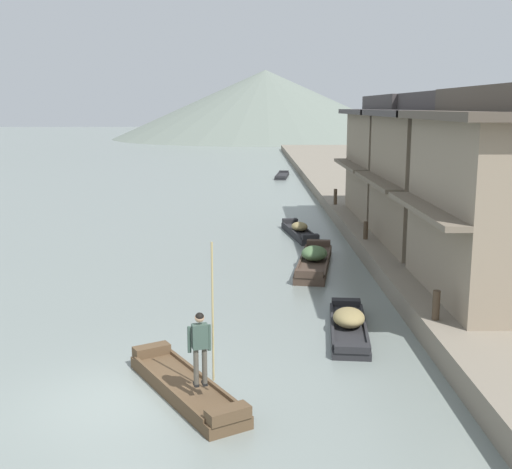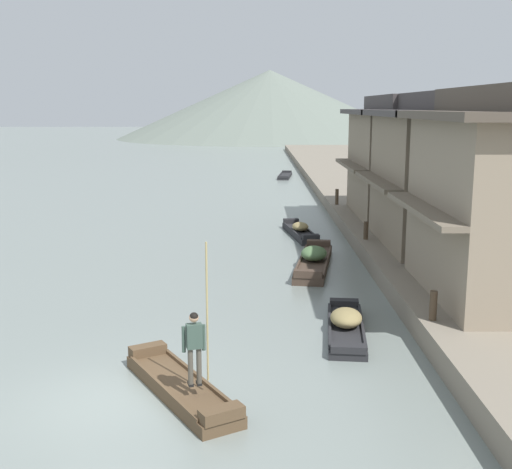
# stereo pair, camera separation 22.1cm
# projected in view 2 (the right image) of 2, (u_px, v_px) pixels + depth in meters

# --- Properties ---
(ground_plane) EXTENTS (400.00, 400.00, 0.00)m
(ground_plane) POSITION_uv_depth(u_px,v_px,m) (109.00, 402.00, 14.04)
(ground_plane) COLOR gray
(riverbank_right) EXTENTS (18.00, 110.00, 0.69)m
(riverbank_right) POSITION_uv_depth(u_px,v_px,m) (456.00, 197.00, 43.40)
(riverbank_right) COLOR slate
(riverbank_right) RESTS_ON ground
(boat_foreground_poled) EXTENTS (2.99, 4.15, 0.51)m
(boat_foreground_poled) POSITION_uv_depth(u_px,v_px,m) (181.00, 387.00, 14.35)
(boat_foreground_poled) COLOR brown
(boat_foreground_poled) RESTS_ON ground
(boatman_person) EXTENTS (0.54, 0.34, 3.04)m
(boatman_person) POSITION_uv_depth(u_px,v_px,m) (196.00, 340.00, 13.47)
(boatman_person) COLOR black
(boatman_person) RESTS_ON boat_foreground_poled
(boat_moored_nearest) EXTENTS (1.58, 4.79, 0.69)m
(boat_moored_nearest) POSITION_uv_depth(u_px,v_px,m) (301.00, 231.00, 32.01)
(boat_moored_nearest) COLOR #232326
(boat_moored_nearest) RESTS_ON ground
(boat_moored_second) EXTENTS (1.43, 4.37, 0.69)m
(boat_moored_second) POSITION_uv_depth(u_px,v_px,m) (346.00, 325.00, 18.28)
(boat_moored_second) COLOR #232326
(boat_moored_second) RESTS_ON ground
(boat_moored_third) EXTENTS (2.05, 5.82, 0.85)m
(boat_moored_third) POSITION_uv_depth(u_px,v_px,m) (314.00, 260.00, 25.75)
(boat_moored_third) COLOR #423328
(boat_moored_third) RESTS_ON ground
(boat_moored_far) EXTENTS (1.58, 5.25, 0.38)m
(boat_moored_far) POSITION_uv_depth(u_px,v_px,m) (285.00, 176.00, 58.91)
(boat_moored_far) COLOR #232326
(boat_moored_far) RESTS_ON ground
(house_waterfront_nearest) EXTENTS (5.54, 7.56, 6.14)m
(house_waterfront_nearest) POSITION_uv_depth(u_px,v_px,m) (509.00, 196.00, 19.05)
(house_waterfront_nearest) COLOR gray
(house_waterfront_nearest) RESTS_ON riverbank_right
(house_waterfront_second) EXTENTS (6.75, 7.74, 6.14)m
(house_waterfront_second) POSITION_uv_depth(u_px,v_px,m) (455.00, 172.00, 26.25)
(house_waterfront_second) COLOR #7F705B
(house_waterfront_second) RESTS_ON riverbank_right
(house_waterfront_tall) EXTENTS (5.61, 7.92, 6.14)m
(house_waterfront_tall) POSITION_uv_depth(u_px,v_px,m) (401.00, 158.00, 33.51)
(house_waterfront_tall) COLOR #7F705B
(house_waterfront_tall) RESTS_ON riverbank_right
(mooring_post_dock_near) EXTENTS (0.20, 0.20, 0.80)m
(mooring_post_dock_near) POSITION_uv_depth(u_px,v_px,m) (434.00, 306.00, 17.18)
(mooring_post_dock_near) COLOR #473828
(mooring_post_dock_near) RESTS_ON riverbank_right
(mooring_post_dock_mid) EXTENTS (0.20, 0.20, 0.76)m
(mooring_post_dock_mid) POSITION_uv_depth(u_px,v_px,m) (366.00, 231.00, 27.73)
(mooring_post_dock_mid) COLOR #473828
(mooring_post_dock_mid) RESTS_ON riverbank_right
(mooring_post_dock_far) EXTENTS (0.20, 0.20, 0.90)m
(mooring_post_dock_far) POSITION_uv_depth(u_px,v_px,m) (337.00, 197.00, 37.65)
(mooring_post_dock_far) COLOR #473828
(mooring_post_dock_far) RESTS_ON riverbank_right
(hill_far_west) EXTENTS (62.02, 62.02, 13.65)m
(hill_far_west) POSITION_uv_depth(u_px,v_px,m) (270.00, 104.00, 132.76)
(hill_far_west) COLOR slate
(hill_far_west) RESTS_ON ground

